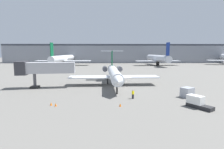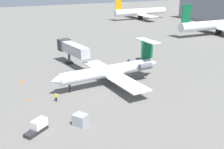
{
  "view_description": "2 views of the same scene",
  "coord_description": "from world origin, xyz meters",
  "px_view_note": "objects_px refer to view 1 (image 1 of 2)",
  "views": [
    {
      "loc": [
        -4.29,
        -46.14,
        8.92
      ],
      "look_at": [
        -3.45,
        -2.97,
        3.34
      ],
      "focal_mm": 29.4,
      "sensor_mm": 36.0,
      "label": 1
    },
    {
      "loc": [
        47.15,
        -24.95,
        22.38
      ],
      "look_at": [
        -0.28,
        -0.15,
        3.25
      ],
      "focal_mm": 42.89,
      "sensor_mm": 36.0,
      "label": 2
    }
  ],
  "objects_px": {
    "baggage_tug_lead": "(197,102)",
    "traffic_cone_far": "(56,105)",
    "ground_crew_marshaller": "(133,94)",
    "parked_airliner_centre": "(158,59)",
    "parked_airliner_west_mid": "(63,59)",
    "traffic_cone_mid": "(51,104)",
    "cargo_container_uld": "(187,92)",
    "traffic_cone_near": "(120,105)",
    "jet_bridge": "(42,68)",
    "regional_jet": "(114,73)"
  },
  "relations": [
    {
      "from": "baggage_tug_lead",
      "to": "traffic_cone_far",
      "type": "height_order",
      "value": "baggage_tug_lead"
    },
    {
      "from": "regional_jet",
      "to": "baggage_tug_lead",
      "type": "xyz_separation_m",
      "value": [
        12.6,
        -19.6,
        -2.39
      ]
    },
    {
      "from": "regional_jet",
      "to": "parked_airliner_west_mid",
      "type": "relative_size",
      "value": 0.66
    },
    {
      "from": "baggage_tug_lead",
      "to": "traffic_cone_far",
      "type": "distance_m",
      "value": 22.62
    },
    {
      "from": "parked_airliner_centre",
      "to": "jet_bridge",
      "type": "bearing_deg",
      "value": -124.42
    },
    {
      "from": "traffic_cone_far",
      "to": "parked_airliner_west_mid",
      "type": "height_order",
      "value": "parked_airliner_west_mid"
    },
    {
      "from": "regional_jet",
      "to": "parked_airliner_centre",
      "type": "distance_m",
      "value": 70.34
    },
    {
      "from": "parked_airliner_centre",
      "to": "cargo_container_uld",
      "type": "bearing_deg",
      "value": -101.03
    },
    {
      "from": "baggage_tug_lead",
      "to": "traffic_cone_far",
      "type": "relative_size",
      "value": 7.49
    },
    {
      "from": "regional_jet",
      "to": "cargo_container_uld",
      "type": "distance_m",
      "value": 19.13
    },
    {
      "from": "ground_crew_marshaller",
      "to": "parked_airliner_centre",
      "type": "bearing_deg",
      "value": 71.79
    },
    {
      "from": "parked_airliner_centre",
      "to": "traffic_cone_near",
      "type": "bearing_deg",
      "value": -108.9
    },
    {
      "from": "traffic_cone_near",
      "to": "parked_airliner_west_mid",
      "type": "relative_size",
      "value": 0.01
    },
    {
      "from": "baggage_tug_lead",
      "to": "parked_airliner_west_mid",
      "type": "bearing_deg",
      "value": 116.02
    },
    {
      "from": "baggage_tug_lead",
      "to": "traffic_cone_mid",
      "type": "xyz_separation_m",
      "value": [
        -23.46,
        1.64,
        -0.56
      ]
    },
    {
      "from": "traffic_cone_far",
      "to": "parked_airliner_centre",
      "type": "xyz_separation_m",
      "value": [
        38.84,
        82.57,
        4.0
      ]
    },
    {
      "from": "cargo_container_uld",
      "to": "parked_airliner_centre",
      "type": "distance_m",
      "value": 78.7
    },
    {
      "from": "parked_airliner_west_mid",
      "to": "jet_bridge",
      "type": "bearing_deg",
      "value": -80.16
    },
    {
      "from": "cargo_container_uld",
      "to": "traffic_cone_far",
      "type": "bearing_deg",
      "value": -167.24
    },
    {
      "from": "ground_crew_marshaller",
      "to": "cargo_container_uld",
      "type": "xyz_separation_m",
      "value": [
        10.63,
        0.9,
        0.1
      ]
    },
    {
      "from": "ground_crew_marshaller",
      "to": "traffic_cone_mid",
      "type": "height_order",
      "value": "ground_crew_marshaller"
    },
    {
      "from": "traffic_cone_far",
      "to": "parked_airliner_centre",
      "type": "height_order",
      "value": "parked_airliner_centre"
    },
    {
      "from": "parked_airliner_centre",
      "to": "traffic_cone_far",
      "type": "bearing_deg",
      "value": -115.19
    },
    {
      "from": "regional_jet",
      "to": "parked_airliner_centre",
      "type": "bearing_deg",
      "value": 65.78
    },
    {
      "from": "baggage_tug_lead",
      "to": "ground_crew_marshaller",
      "type": "bearing_deg",
      "value": 148.99
    },
    {
      "from": "cargo_container_uld",
      "to": "traffic_cone_near",
      "type": "distance_m",
      "value": 14.54
    },
    {
      "from": "baggage_tug_lead",
      "to": "traffic_cone_near",
      "type": "bearing_deg",
      "value": 176.2
    },
    {
      "from": "traffic_cone_far",
      "to": "jet_bridge",
      "type": "bearing_deg",
      "value": 116.07
    },
    {
      "from": "jet_bridge",
      "to": "baggage_tug_lead",
      "type": "height_order",
      "value": "jet_bridge"
    },
    {
      "from": "parked_airliner_centre",
      "to": "traffic_cone_mid",
      "type": "bearing_deg",
      "value": -115.82
    },
    {
      "from": "baggage_tug_lead",
      "to": "parked_airliner_west_mid",
      "type": "height_order",
      "value": "parked_airliner_west_mid"
    },
    {
      "from": "traffic_cone_near",
      "to": "regional_jet",
      "type": "bearing_deg",
      "value": 91.42
    },
    {
      "from": "jet_bridge",
      "to": "ground_crew_marshaller",
      "type": "distance_m",
      "value": 23.45
    },
    {
      "from": "traffic_cone_mid",
      "to": "regional_jet",
      "type": "bearing_deg",
      "value": 58.82
    },
    {
      "from": "ground_crew_marshaller",
      "to": "baggage_tug_lead",
      "type": "bearing_deg",
      "value": -31.01
    },
    {
      "from": "traffic_cone_mid",
      "to": "ground_crew_marshaller",
      "type": "bearing_deg",
      "value": 16.0
    },
    {
      "from": "traffic_cone_mid",
      "to": "parked_airliner_west_mid",
      "type": "xyz_separation_m",
      "value": [
        -18.65,
        84.64,
        3.91
      ]
    },
    {
      "from": "cargo_container_uld",
      "to": "parked_airliner_west_mid",
      "type": "bearing_deg",
      "value": 118.52
    },
    {
      "from": "regional_jet",
      "to": "ground_crew_marshaller",
      "type": "xyz_separation_m",
      "value": [
        3.18,
        -13.93,
        -2.37
      ]
    },
    {
      "from": "ground_crew_marshaller",
      "to": "parked_airliner_west_mid",
      "type": "relative_size",
      "value": 0.04
    },
    {
      "from": "traffic_cone_near",
      "to": "parked_airliner_west_mid",
      "type": "bearing_deg",
      "value": 109.33
    },
    {
      "from": "cargo_container_uld",
      "to": "baggage_tug_lead",
      "type": "bearing_deg",
      "value": -100.46
    },
    {
      "from": "jet_bridge",
      "to": "baggage_tug_lead",
      "type": "bearing_deg",
      "value": -28.5
    },
    {
      "from": "ground_crew_marshaller",
      "to": "parked_airliner_centre",
      "type": "height_order",
      "value": "parked_airliner_centre"
    },
    {
      "from": "traffic_cone_near",
      "to": "parked_airliner_west_mid",
      "type": "distance_m",
      "value": 90.66
    },
    {
      "from": "ground_crew_marshaller",
      "to": "baggage_tug_lead",
      "type": "relative_size",
      "value": 0.41
    },
    {
      "from": "baggage_tug_lead",
      "to": "parked_airliner_centre",
      "type": "distance_m",
      "value": 85.37
    },
    {
      "from": "baggage_tug_lead",
      "to": "cargo_container_uld",
      "type": "distance_m",
      "value": 6.67
    },
    {
      "from": "ground_crew_marshaller",
      "to": "cargo_container_uld",
      "type": "distance_m",
      "value": 10.67
    },
    {
      "from": "regional_jet",
      "to": "traffic_cone_near",
      "type": "relative_size",
      "value": 48.8
    }
  ]
}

